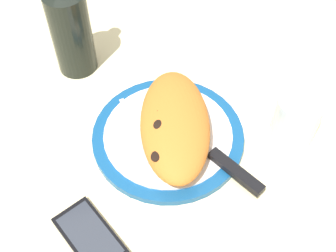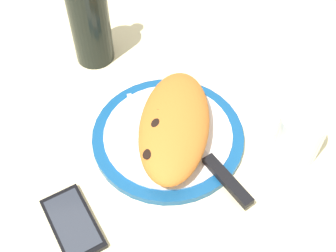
{
  "view_description": "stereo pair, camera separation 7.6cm",
  "coord_description": "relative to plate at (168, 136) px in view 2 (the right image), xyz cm",
  "views": [
    {
      "loc": [
        44.34,
        -13.88,
        63.51
      ],
      "look_at": [
        0.0,
        0.0,
        3.66
      ],
      "focal_mm": 46.52,
      "sensor_mm": 36.0,
      "label": 1
    },
    {
      "loc": [
        46.0,
        -6.49,
        63.51
      ],
      "look_at": [
        0.0,
        0.0,
        3.66
      ],
      "focal_mm": 46.52,
      "sensor_mm": 36.0,
      "label": 2
    }
  ],
  "objects": [
    {
      "name": "smartphone",
      "position": [
        14.62,
        -17.1,
        -0.23
      ],
      "size": [
        13.79,
        10.56,
        1.16
      ],
      "color": "black",
      "rests_on": "ground_plane"
    },
    {
      "name": "knife",
      "position": [
        8.85,
        6.91,
        1.37
      ],
      "size": [
        21.7,
        12.22,
        1.2
      ],
      "color": "silver",
      "rests_on": "plate"
    },
    {
      "name": "ground_plane",
      "position": [
        0.0,
        0.0,
        -2.3
      ],
      "size": [
        150.0,
        150.0,
        3.0
      ],
      "primitive_type": "cube",
      "color": "beige"
    },
    {
      "name": "calzone",
      "position": [
        0.68,
        1.02,
        3.89
      ],
      "size": [
        26.72,
        17.93,
        6.02
      ],
      "color": "orange",
      "rests_on": "plate"
    },
    {
      "name": "plate",
      "position": [
        0.0,
        0.0,
        0.0
      ],
      "size": [
        27.15,
        27.15,
        1.66
      ],
      "color": "navy",
      "rests_on": "ground_plane"
    },
    {
      "name": "fork",
      "position": [
        -0.86,
        -4.91,
        1.07
      ],
      "size": [
        15.38,
        3.5,
        0.4
      ],
      "color": "silver",
      "rests_on": "plate"
    },
    {
      "name": "wine_bottle",
      "position": [
        -23.39,
        -12.09,
        9.54
      ],
      "size": [
        7.85,
        7.85,
        26.36
      ],
      "color": "black",
      "rests_on": "ground_plane"
    },
    {
      "name": "water_glass",
      "position": [
        5.62,
        21.73,
        3.01
      ],
      "size": [
        7.94,
        7.94,
        8.83
      ],
      "color": "silver",
      "rests_on": "ground_plane"
    }
  ]
}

